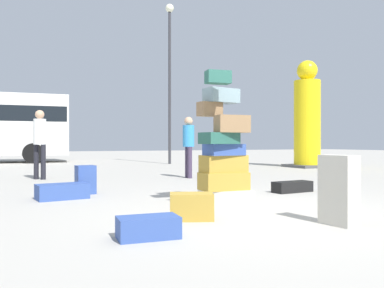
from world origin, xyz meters
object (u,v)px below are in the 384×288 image
suitcase_black_foreground_far (292,187)px  suitcase_navy_upright_blue (62,191)px  suitcase_navy_white_trunk (85,180)px  yellow_dummy_statue (307,120)px  suitcase_navy_behind_tower (148,227)px  person_tourist_with_camera (189,141)px  lamp_post (170,62)px  suitcase_cream_foreground_near (339,190)px  suitcase_tower (224,156)px  person_bearded_onlooker (40,138)px  suitcase_tan_left_side (191,206)px

suitcase_black_foreground_far → suitcase_navy_upright_blue: 4.04m
suitcase_navy_white_trunk → yellow_dummy_statue: bearing=20.9°
suitcase_navy_white_trunk → yellow_dummy_statue: yellow_dummy_statue is taller
suitcase_navy_upright_blue → suitcase_navy_behind_tower: 3.07m
person_tourist_with_camera → lamp_post: lamp_post is taller
suitcase_black_foreground_far → suitcase_navy_upright_blue: bearing=163.8°
suitcase_navy_white_trunk → suitcase_navy_upright_blue: bearing=-137.8°
suitcase_cream_foreground_near → suitcase_tower: bearing=98.7°
suitcase_navy_behind_tower → lamp_post: 13.80m
person_bearded_onlooker → suitcase_navy_white_trunk: bearing=-34.6°
suitcase_navy_white_trunk → lamp_post: bearing=54.9°
suitcase_cream_foreground_near → person_bearded_onlooker: person_bearded_onlooker is taller
suitcase_navy_upright_blue → suitcase_tower: bearing=-46.4°
suitcase_tower → suitcase_cream_foreground_near: 1.80m
person_bearded_onlooker → yellow_dummy_statue: yellow_dummy_statue is taller
suitcase_tan_left_side → lamp_post: 12.98m
suitcase_black_foreground_far → lamp_post: size_ratio=0.11×
suitcase_cream_foreground_near → person_tourist_with_camera: person_tourist_with_camera is taller
suitcase_navy_behind_tower → yellow_dummy_statue: size_ratio=0.14×
suitcase_black_foreground_far → suitcase_navy_behind_tower: size_ratio=1.34×
person_bearded_onlooker → yellow_dummy_statue: (9.40, 1.02, 0.75)m
person_bearded_onlooker → suitcase_navy_upright_blue: bearing=-42.5°
suitcase_navy_behind_tower → suitcase_navy_white_trunk: bearing=94.8°
suitcase_tower → suitcase_tan_left_side: (-0.86, -0.76, -0.56)m
suitcase_cream_foreground_near → person_tourist_with_camera: size_ratio=0.49×
suitcase_navy_upright_blue → person_bearded_onlooker: size_ratio=0.45×
suitcase_navy_behind_tower → lamp_post: lamp_post is taller
suitcase_tan_left_side → suitcase_navy_behind_tower: (-0.74, -0.63, -0.05)m
suitcase_black_foreground_far → suitcase_tan_left_side: bearing=-154.5°
suitcase_navy_upright_blue → suitcase_tan_left_side: bearing=-71.4°
suitcase_navy_white_trunk → suitcase_navy_upright_blue: size_ratio=0.65×
person_tourist_with_camera → suitcase_navy_white_trunk: bearing=-47.2°
lamp_post → suitcase_cream_foreground_near: bearing=-102.9°
suitcase_cream_foreground_near → yellow_dummy_statue: 10.63m
suitcase_navy_white_trunk → person_tourist_with_camera: person_tourist_with_camera is taller
suitcase_cream_foreground_near → suitcase_black_foreground_far: 2.85m
suitcase_tower → lamp_post: 11.85m
suitcase_black_foreground_far → suitcase_navy_white_trunk: size_ratio=1.53×
suitcase_navy_white_trunk → suitcase_navy_behind_tower: 3.52m
suitcase_navy_white_trunk → yellow_dummy_statue: (8.82, 4.30, 1.53)m
suitcase_tower → suitcase_cream_foreground_near: suitcase_tower is taller
suitcase_tower → suitcase_black_foreground_far: (1.88, 0.77, -0.61)m
yellow_dummy_statue → lamp_post: 6.37m
suitcase_tower → suitcase_navy_behind_tower: bearing=-139.0°
suitcase_cream_foreground_near → suitcase_navy_upright_blue: suitcase_cream_foreground_near is taller
person_bearded_onlooker → lamp_post: bearing=89.1°
suitcase_navy_behind_tower → suitcase_cream_foreground_near: bearing=-3.8°
suitcase_navy_upright_blue → suitcase_black_foreground_far: bearing=-20.3°
yellow_dummy_statue → suitcase_navy_behind_tower: bearing=-138.4°
person_bearded_onlooker → suitcase_cream_foreground_near: bearing=-23.9°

